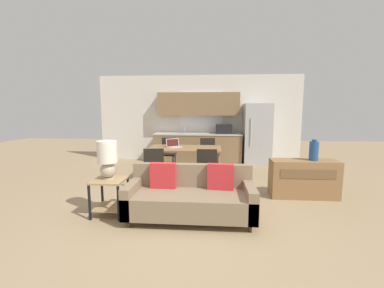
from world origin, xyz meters
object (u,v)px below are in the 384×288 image
vase (314,151)px  dining_chair_near_right (207,167)px  dining_chair_far_left (168,152)px  laptop (174,145)px  refrigerator (257,134)px  dining_table (185,150)px  side_table (110,191)px  dining_chair_far_right (208,153)px  couch (191,197)px  dining_chair_near_left (154,166)px  credenza (303,179)px  table_lamp (107,158)px

vase → dining_chair_near_right: bearing=173.4°
dining_chair_far_left → laptop: 0.90m
refrigerator → dining_table: size_ratio=1.06×
dining_table → side_table: bearing=-113.6°
dining_chair_near_right → dining_chair_far_left: bearing=-57.3°
dining_chair_far_right → dining_chair_near_right: bearing=-97.5°
couch → dining_chair_near_right: (0.22, 1.33, 0.17)m
refrigerator → dining_table: (-1.99, -1.92, -0.21)m
dining_table → dining_chair_near_left: dining_chair_near_left is taller
dining_table → dining_chair_near_left: 1.02m
vase → dining_chair_far_right: bearing=136.5°
laptop → credenza: bearing=-52.9°
credenza → dining_chair_near_right: dining_chair_near_right is taller
couch → laptop: laptop is taller
dining_chair_near_left → dining_chair_far_left: same height
couch → laptop: (-0.60, 2.22, 0.47)m
refrigerator → vase: refrigerator is taller
side_table → table_lamp: bearing=125.1°
dining_chair_far_right → refrigerator: bearing=29.4°
dining_table → dining_chair_far_right: bearing=57.0°
credenza → dining_chair_near_right: 1.84m
table_lamp → refrigerator: bearing=53.9°
refrigerator → dining_chair_near_left: size_ratio=2.07×
couch → dining_chair_near_right: dining_chair_near_right is taller
couch → dining_chair_far_right: dining_chair_far_right is taller
dining_chair_near_right → table_lamp: bearing=40.4°
dining_chair_near_right → dining_chair_far_right: bearing=-89.7°
refrigerator → laptop: size_ratio=4.47×
table_lamp → dining_chair_near_right: 2.03m
table_lamp → dining_chair_far_right: bearing=62.9°
credenza → laptop: size_ratio=3.01×
dining_chair_far_left → dining_chair_near_right: 2.00m
dining_chair_far_left → dining_chair_near_left: bearing=-88.6°
table_lamp → vase: 3.65m
dining_chair_far_left → dining_chair_far_right: bearing=-0.5°
side_table → couch: bearing=-0.0°
dining_chair_far_left → dining_chair_near_right: size_ratio=1.00×
couch → dining_chair_far_left: size_ratio=2.16×
side_table → credenza: credenza is taller
credenza → couch: bearing=-151.7°
couch → refrigerator: bearing=67.9°
dining_table → vase: (2.52, -1.07, 0.19)m
credenza → dining_chair_far_left: (-2.90, 1.92, 0.14)m
side_table → credenza: 3.48m
vase → dining_table: bearing=157.1°
dining_chair_near_left → dining_chair_far_left: 1.70m
table_lamp → dining_chair_far_left: bearing=81.8°
dining_chair_near_left → dining_chair_far_right: size_ratio=1.00×
laptop → dining_chair_near_left: bearing=-136.1°
dining_chair_near_right → dining_table: bearing=-57.0°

